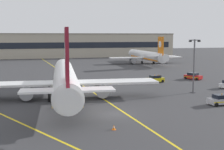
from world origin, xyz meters
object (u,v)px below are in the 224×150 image
airliner_background (146,56)px  service_car_fifth (221,100)px  airliner_foreground (65,79)px  safety_cone_by_tail (114,128)px  apron_lamp_post (194,65)px  service_car_third (193,76)px  safety_cone_by_nose_gear (60,84)px  service_car_fourth (155,79)px

airliner_background → service_car_fifth: bearing=-102.8°
airliner_foreground → safety_cone_by_tail: size_ratio=75.46×
safety_cone_by_tail → apron_lamp_post: bearing=41.2°
apron_lamp_post → service_car_third: bearing=59.7°
airliner_foreground → service_car_third: (33.26, 15.22, -2.60)m
airliner_foreground → airliner_background: bearing=56.6°
safety_cone_by_nose_gear → safety_cone_by_tail: size_ratio=1.00×
airliner_background → service_car_fifth: size_ratio=8.65×
airliner_background → service_car_third: bearing=-97.0°
service_car_fifth → safety_cone_by_nose_gear: bearing=129.1°
airliner_background → service_car_fifth: 71.42m
apron_lamp_post → service_car_third: 19.06m
safety_cone_by_nose_gear → service_car_third: bearing=-1.0°
airliner_foreground → service_car_fourth: (22.22, 13.15, -2.60)m
safety_cone_by_tail → service_car_fourth: bearing=59.2°
service_car_fifth → safety_cone_by_tail: 21.25m
service_car_fifth → safety_cone_by_nose_gear: service_car_fifth is taller
service_car_third → safety_cone_by_nose_gear: (-32.39, 0.59, -0.51)m
airliner_foreground → safety_cone_by_tail: (3.06, -19.02, -3.11)m
apron_lamp_post → safety_cone_by_nose_gear: bearing=144.3°
apron_lamp_post → safety_cone_by_nose_gear: 28.82m
service_car_fifth → safety_cone_by_nose_gear: size_ratio=7.71×
safety_cone_by_tail → service_car_third: bearing=48.6°
airliner_background → safety_cone_by_tail: airliner_background is taller
airliner_foreground → airliner_background: size_ratio=1.13×
safety_cone_by_nose_gear → apron_lamp_post: bearing=-35.7°
airliner_background → apron_lamp_post: airliner_background is taller
service_car_third → safety_cone_by_tail: bearing=-131.4°
airliner_background → service_car_third: 43.66m
apron_lamp_post → service_car_fifth: (-1.12, -10.35, -4.52)m
safety_cone_by_nose_gear → safety_cone_by_tail: same height
service_car_fourth → safety_cone_by_nose_gear: (-21.35, 2.65, -0.51)m
airliner_background → service_car_fifth: airliner_background is taller
service_car_fourth → service_car_fifth: bearing=-88.7°
apron_lamp_post → safety_cone_by_tail: apron_lamp_post is taller
apron_lamp_post → service_car_fourth: apron_lamp_post is taller
airliner_foreground → service_car_fifth: airliner_foreground is taller
service_car_fourth → airliner_foreground: bearing=-149.4°
service_car_fifth → safety_cone_by_nose_gear: (-21.92, 26.93, -0.51)m
airliner_background → safety_cone_by_tail: bearing=-114.6°
airliner_foreground → safety_cone_by_nose_gear: airliner_foreground is taller
safety_cone_by_tail → airliner_background: bearing=65.4°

